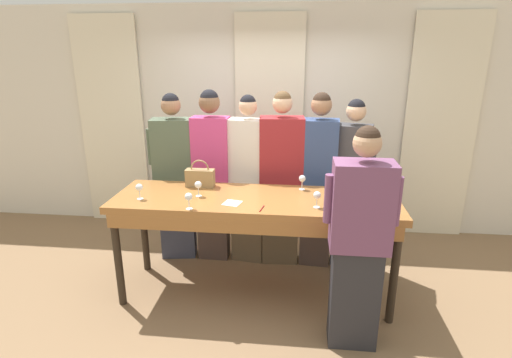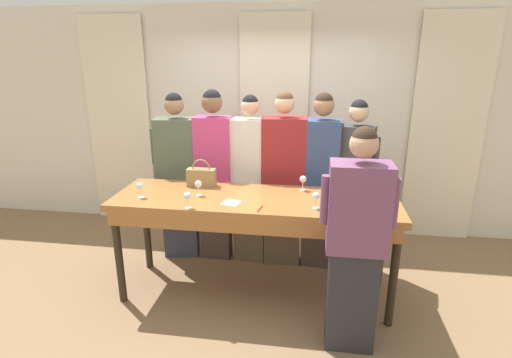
{
  "view_description": "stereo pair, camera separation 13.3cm",
  "coord_description": "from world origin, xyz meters",
  "views": [
    {
      "loc": [
        0.38,
        -3.36,
        2.25
      ],
      "look_at": [
        0.0,
        0.08,
        1.14
      ],
      "focal_mm": 28.0,
      "sensor_mm": 36.0,
      "label": 1
    },
    {
      "loc": [
        0.51,
        -3.35,
        2.25
      ],
      "look_at": [
        0.0,
        0.08,
        1.14
      ],
      "focal_mm": 28.0,
      "sensor_mm": 36.0,
      "label": 2
    }
  ],
  "objects": [
    {
      "name": "ground_plane",
      "position": [
        0.0,
        0.0,
        0.0
      ],
      "size": [
        18.0,
        18.0,
        0.0
      ],
      "primitive_type": "plane",
      "color": "#846647"
    },
    {
      "name": "wall_back",
      "position": [
        0.0,
        1.65,
        1.4
      ],
      "size": [
        12.0,
        0.06,
        2.8
      ],
      "color": "silver",
      "rests_on": "ground_plane"
    },
    {
      "name": "curtain_panel_left",
      "position": [
        -2.06,
        1.58,
        1.34
      ],
      "size": [
        0.84,
        0.03,
        2.69
      ],
      "color": "#EFE5C6",
      "rests_on": "ground_plane"
    },
    {
      "name": "curtain_panel_center",
      "position": [
        0.0,
        1.58,
        1.34
      ],
      "size": [
        0.84,
        0.03,
        2.69
      ],
      "color": "#EFE5C6",
      "rests_on": "ground_plane"
    },
    {
      "name": "curtain_panel_right",
      "position": [
        2.06,
        1.58,
        1.34
      ],
      "size": [
        0.84,
        0.03,
        2.69
      ],
      "color": "#EFE5C6",
      "rests_on": "ground_plane"
    },
    {
      "name": "tasting_bar",
      "position": [
        0.0,
        -0.02,
        0.89
      ],
      "size": [
        2.57,
        0.78,
        0.99
      ],
      "color": "#9E6633",
      "rests_on": "ground_plane"
    },
    {
      "name": "wine_bottle",
      "position": [
        0.92,
        -0.24,
        1.11
      ],
      "size": [
        0.08,
        0.08,
        0.32
      ],
      "color": "black",
      "rests_on": "tasting_bar"
    },
    {
      "name": "handbag",
      "position": [
        -0.56,
        0.25,
        1.08
      ],
      "size": [
        0.28,
        0.11,
        0.27
      ],
      "color": "#997A4C",
      "rests_on": "tasting_bar"
    },
    {
      "name": "wine_glass_front_left",
      "position": [
        0.78,
        0.27,
        1.09
      ],
      "size": [
        0.06,
        0.06,
        0.14
      ],
      "color": "white",
      "rests_on": "tasting_bar"
    },
    {
      "name": "wine_glass_front_mid",
      "position": [
        -0.52,
        -0.34,
        1.09
      ],
      "size": [
        0.06,
        0.06,
        0.14
      ],
      "color": "white",
      "rests_on": "tasting_bar"
    },
    {
      "name": "wine_glass_front_right",
      "position": [
        -1.02,
        -0.15,
        1.09
      ],
      "size": [
        0.06,
        0.06,
        0.14
      ],
      "color": "white",
      "rests_on": "tasting_bar"
    },
    {
      "name": "wine_glass_center_left",
      "position": [
        0.72,
        -0.15,
        1.09
      ],
      "size": [
        0.06,
        0.06,
        0.14
      ],
      "color": "white",
      "rests_on": "tasting_bar"
    },
    {
      "name": "wine_glass_center_mid",
      "position": [
        0.42,
        0.26,
        1.09
      ],
      "size": [
        0.06,
        0.06,
        0.14
      ],
      "color": "white",
      "rests_on": "tasting_bar"
    },
    {
      "name": "wine_glass_center_right",
      "position": [
        -0.52,
        -0.02,
        1.09
      ],
      "size": [
        0.06,
        0.06,
        0.14
      ],
      "color": "white",
      "rests_on": "tasting_bar"
    },
    {
      "name": "wine_glass_back_left",
      "position": [
        0.54,
        -0.19,
        1.09
      ],
      "size": [
        0.06,
        0.06,
        0.14
      ],
      "color": "white",
      "rests_on": "tasting_bar"
    },
    {
      "name": "wine_glass_back_mid",
      "position": [
        1.1,
        0.07,
        1.09
      ],
      "size": [
        0.06,
        0.06,
        0.14
      ],
      "color": "white",
      "rests_on": "tasting_bar"
    },
    {
      "name": "napkin",
      "position": [
        -0.18,
        -0.17,
        0.99
      ],
      "size": [
        0.17,
        0.17,
        0.0
      ],
      "color": "white",
      "rests_on": "tasting_bar"
    },
    {
      "name": "pen",
      "position": [
        0.09,
        -0.27,
        0.99
      ],
      "size": [
        0.03,
        0.14,
        0.01
      ],
      "color": "maroon",
      "rests_on": "tasting_bar"
    },
    {
      "name": "guest_olive_jacket",
      "position": [
        -0.95,
        0.67,
        0.94
      ],
      "size": [
        0.56,
        0.32,
        1.84
      ],
      "color": "#383D51",
      "rests_on": "ground_plane"
    },
    {
      "name": "guest_pink_top",
      "position": [
        -0.54,
        0.67,
        1.0
      ],
      "size": [
        0.5,
        0.22,
        1.89
      ],
      "color": "#473833",
      "rests_on": "ground_plane"
    },
    {
      "name": "guest_cream_sweater",
      "position": [
        -0.15,
        0.67,
        0.94
      ],
      "size": [
        0.53,
        0.28,
        1.84
      ],
      "color": "brown",
      "rests_on": "ground_plane"
    },
    {
      "name": "guest_striped_shirt",
      "position": [
        0.2,
        0.67,
        0.95
      ],
      "size": [
        0.57,
        0.3,
        1.88
      ],
      "color": "brown",
      "rests_on": "ground_plane"
    },
    {
      "name": "guest_navy_coat",
      "position": [
        0.59,
        0.67,
        0.97
      ],
      "size": [
        0.49,
        0.28,
        1.87
      ],
      "color": "#473833",
      "rests_on": "ground_plane"
    },
    {
      "name": "guest_beige_cap",
      "position": [
        0.93,
        0.67,
        0.94
      ],
      "size": [
        0.46,
        0.32,
        1.81
      ],
      "color": "#383D51",
      "rests_on": "ground_plane"
    },
    {
      "name": "host_pouring",
      "position": [
        0.85,
        -0.6,
        0.89
      ],
      "size": [
        0.55,
        0.27,
        1.77
      ],
      "color": "#28282D",
      "rests_on": "ground_plane"
    }
  ]
}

